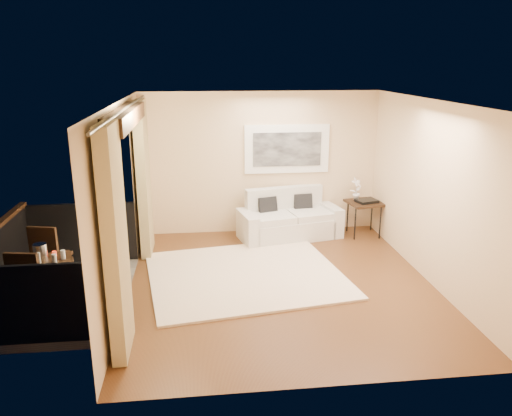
{
  "coord_description": "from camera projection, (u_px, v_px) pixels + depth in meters",
  "views": [
    {
      "loc": [
        -1.17,
        -6.8,
        3.24
      ],
      "look_at": [
        -0.32,
        0.53,
        1.05
      ],
      "focal_mm": 35.0,
      "sensor_mm": 36.0,
      "label": 1
    }
  ],
  "objects": [
    {
      "name": "floor",
      "position": [
        281.0,
        284.0,
        7.53
      ],
      "size": [
        5.0,
        5.0,
        0.0
      ],
      "primitive_type": "plane",
      "color": "brown",
      "rests_on": "ground"
    },
    {
      "name": "candle",
      "position": [
        54.0,
        254.0,
        6.66
      ],
      "size": [
        0.06,
        0.06,
        0.07
      ],
      "primitive_type": "cylinder",
      "color": "red",
      "rests_on": "bistro_table"
    },
    {
      "name": "vase",
      "position": [
        39.0,
        259.0,
        6.34
      ],
      "size": [
        0.04,
        0.04,
        0.18
      ],
      "primitive_type": "cylinder",
      "color": "white",
      "rests_on": "bistro_table"
    },
    {
      "name": "ice_bucket",
      "position": [
        40.0,
        251.0,
        6.58
      ],
      "size": [
        0.18,
        0.18,
        0.2
      ],
      "primitive_type": "cylinder",
      "color": "white",
      "rests_on": "bistro_table"
    },
    {
      "name": "curtains",
      "position": [
        132.0,
        203.0,
        6.92
      ],
      "size": [
        0.16,
        4.8,
        2.64
      ],
      "color": "tan",
      "rests_on": "ground"
    },
    {
      "name": "bistro_table",
      "position": [
        48.0,
        267.0,
        6.53
      ],
      "size": [
        0.78,
        0.78,
        0.72
      ],
      "rotation": [
        0.0,
        0.0,
        0.33
      ],
      "color": "black",
      "rests_on": "balcony"
    },
    {
      "name": "balcony_chair_near",
      "position": [
        21.0,
        287.0,
        6.14
      ],
      "size": [
        0.48,
        0.49,
        0.97
      ],
      "rotation": [
        0.0,
        0.0,
        -0.17
      ],
      "color": "black",
      "rests_on": "balcony"
    },
    {
      "name": "side_table",
      "position": [
        365.0,
        205.0,
        9.48
      ],
      "size": [
        0.71,
        0.71,
        0.66
      ],
      "rotation": [
        0.0,
        0.0,
        0.19
      ],
      "color": "black",
      "rests_on": "floor"
    },
    {
      "name": "artwork",
      "position": [
        287.0,
        149.0,
        9.47
      ],
      "size": [
        1.62,
        0.07,
        0.92
      ],
      "color": "white",
      "rests_on": "room_shell"
    },
    {
      "name": "balcony_chair_far",
      "position": [
        48.0,
        252.0,
        7.22
      ],
      "size": [
        0.52,
        0.52,
        0.99
      ],
      "rotation": [
        0.0,
        0.0,
        2.89
      ],
      "color": "black",
      "rests_on": "balcony"
    },
    {
      "name": "glass_b",
      "position": [
        63.0,
        254.0,
        6.57
      ],
      "size": [
        0.06,
        0.06,
        0.12
      ],
      "primitive_type": "cylinder",
      "color": "silver",
      "rests_on": "bistro_table"
    },
    {
      "name": "rug",
      "position": [
        246.0,
        275.0,
        7.8
      ],
      "size": [
        3.28,
        2.96,
        0.04
      ],
      "primitive_type": "cube",
      "rotation": [
        0.0,
        0.0,
        0.15
      ],
      "color": "#F8E1C7",
      "rests_on": "floor"
    },
    {
      "name": "balcony",
      "position": [
        53.0,
        284.0,
        7.11
      ],
      "size": [
        1.81,
        2.6,
        1.17
      ],
      "color": "#605B56",
      "rests_on": "ground"
    },
    {
      "name": "orchid",
      "position": [
        356.0,
        189.0,
        9.51
      ],
      "size": [
        0.28,
        0.25,
        0.44
      ],
      "primitive_type": "imported",
      "rotation": [
        0.0,
        0.0,
        0.53
      ],
      "color": "white",
      "rests_on": "side_table"
    },
    {
      "name": "sofa",
      "position": [
        288.0,
        220.0,
        9.48
      ],
      "size": [
        2.02,
        1.19,
        0.91
      ],
      "rotation": [
        0.0,
        0.0,
        0.21
      ],
      "color": "silver",
      "rests_on": "floor"
    },
    {
      "name": "glass_a",
      "position": [
        54.0,
        259.0,
        6.44
      ],
      "size": [
        0.06,
        0.06,
        0.12
      ],
      "primitive_type": "cylinder",
      "color": "silver",
      "rests_on": "bistro_table"
    },
    {
      "name": "room_shell",
      "position": [
        125.0,
        117.0,
        6.58
      ],
      "size": [
        5.0,
        6.4,
        5.0
      ],
      "color": "white",
      "rests_on": "ground"
    },
    {
      "name": "tray",
      "position": [
        367.0,
        201.0,
        9.42
      ],
      "size": [
        0.45,
        0.38,
        0.05
      ],
      "primitive_type": "cube",
      "rotation": [
        0.0,
        0.0,
        0.3
      ],
      "color": "black",
      "rests_on": "side_table"
    }
  ]
}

